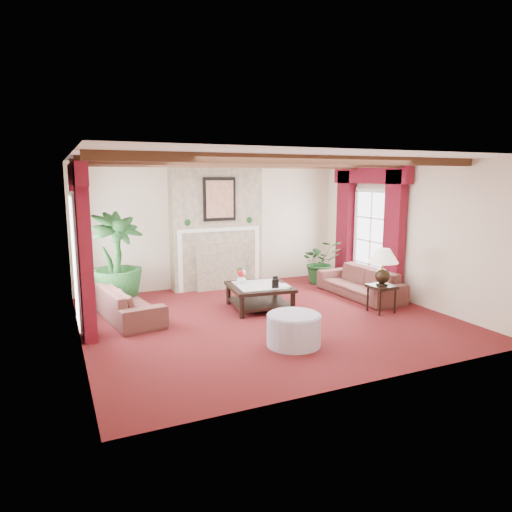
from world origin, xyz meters
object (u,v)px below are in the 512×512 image
potted_palm (117,281)px  coffee_table (259,297)px  sofa_right (360,278)px  sofa_left (127,297)px  side_table (381,299)px  ottoman (294,330)px

potted_palm → coffee_table: (2.38, -1.22, -0.27)m
sofa_right → potted_palm: potted_palm is taller
coffee_table → sofa_right: bearing=6.0°
sofa_left → sofa_right: bearing=-104.4°
sofa_right → potted_palm: 4.78m
sofa_left → side_table: bearing=-118.5°
sofa_left → coffee_table: 2.36m
potted_palm → coffee_table: 2.68m
potted_palm → ottoman: size_ratio=2.56×
coffee_table → sofa_left: bearing=176.7°
sofa_left → sofa_right: 4.58m
sofa_right → coffee_table: 2.24m
ottoman → coffee_table: bearing=80.1°
potted_palm → coffee_table: potted_palm is taller
potted_palm → ottoman: bearing=-56.8°
sofa_left → potted_palm: bearing=-4.7°
sofa_left → ottoman: 3.05m
side_table → ottoman: side_table is taller
ottoman → side_table: bearing=19.7°
side_table → sofa_left: bearing=160.4°
sofa_right → side_table: (-0.33, -1.07, -0.14)m
sofa_left → side_table: size_ratio=3.95×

